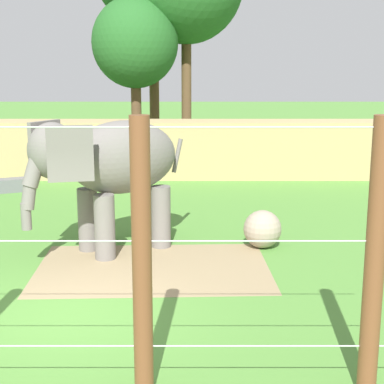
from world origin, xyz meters
TOP-DOWN VIEW (x-y plane):
  - ground_plane at (0.00, 0.00)m, footprint 120.00×120.00m
  - dirt_patch at (1.29, 2.39)m, footprint 4.93×3.38m
  - embankment_wall at (0.00, 12.72)m, footprint 36.00×1.80m
  - elephant at (0.31, 3.57)m, footprint 3.57×3.12m
  - enrichment_ball at (3.73, 3.82)m, footprint 0.88×0.88m
  - cable_fence at (0.01, -2.35)m, footprint 9.70×0.25m
  - feed_trough at (-4.00, 9.94)m, footprint 1.48×1.00m
  - tree_far_left at (-0.30, 16.34)m, footprint 3.65×3.65m

SIDE VIEW (x-z plane):
  - ground_plane at x=0.00m, z-range 0.00..0.00m
  - dirt_patch at x=1.29m, z-range 0.00..0.01m
  - feed_trough at x=-4.00m, z-range 0.00..0.44m
  - enrichment_ball at x=3.73m, z-range 0.00..0.88m
  - embankment_wall at x=0.00m, z-range 0.00..2.11m
  - cable_fence at x=0.01m, z-range 0.00..3.56m
  - elephant at x=0.31m, z-range 0.49..3.49m
  - tree_far_left at x=-0.30m, z-range 1.54..8.54m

